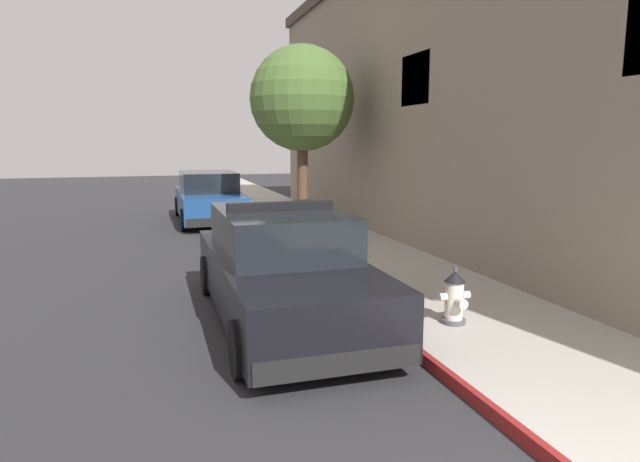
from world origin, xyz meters
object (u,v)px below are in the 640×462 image
(fire_hydrant, at_px, (454,298))
(street_tree, at_px, (302,99))
(parked_car_silver_ahead, at_px, (209,198))
(police_cruiser, at_px, (282,269))

(fire_hydrant, distance_m, street_tree, 8.45)
(fire_hydrant, bearing_deg, parked_car_silver_ahead, 99.97)
(police_cruiser, height_order, fire_hydrant, police_cruiser)
(police_cruiser, relative_size, fire_hydrant, 6.37)
(street_tree, bearing_deg, parked_car_silver_ahead, 121.47)
(parked_car_silver_ahead, distance_m, street_tree, 4.94)
(street_tree, bearing_deg, police_cruiser, -107.88)
(police_cruiser, bearing_deg, parked_car_silver_ahead, 89.81)
(police_cruiser, xyz_separation_m, street_tree, (2.14, 6.65, 2.83))
(police_cruiser, xyz_separation_m, fire_hydrant, (2.02, -1.22, -0.26))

